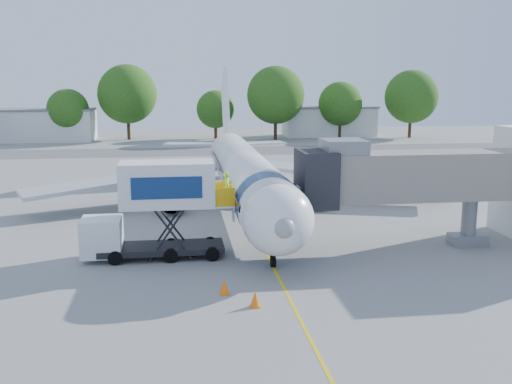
{
  "coord_description": "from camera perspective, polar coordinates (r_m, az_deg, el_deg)",
  "views": [
    {
      "loc": [
        -4.88,
        -38.64,
        9.96
      ],
      "look_at": [
        -0.28,
        -4.67,
        3.2
      ],
      "focal_mm": 40.0,
      "sensor_mm": 36.0,
      "label": 1
    }
  ],
  "objects": [
    {
      "name": "outbuilding_right",
      "position": [
        104.43,
        7.28,
        7.06
      ],
      "size": [
        16.4,
        7.4,
        5.3
      ],
      "color": "silver",
      "rests_on": "ground"
    },
    {
      "name": "safety_cone_b",
      "position": [
        27.3,
        -3.18,
        -9.43
      ],
      "size": [
        0.49,
        0.49,
        0.77
      ],
      "color": "orange",
      "rests_on": "ground"
    },
    {
      "name": "jet_bridge",
      "position": [
        34.62,
        14.23,
        1.47
      ],
      "size": [
        13.9,
        3.2,
        6.6
      ],
      "color": "gray",
      "rests_on": "ground"
    },
    {
      "name": "safety_cone_a",
      "position": [
        25.83,
        -0.08,
        -10.67
      ],
      "size": [
        0.47,
        0.47,
        0.75
      ],
      "color": "orange",
      "rests_on": "ground"
    },
    {
      "name": "ground_tug",
      "position": [
        22.73,
        -2.97,
        -13.04
      ],
      "size": [
        3.43,
        2.48,
        1.23
      ],
      "rotation": [
        0.0,
        0.0,
        -0.32
      ],
      "color": "silver",
      "rests_on": "ground"
    },
    {
      "name": "tree_e",
      "position": [
        96.48,
        1.98,
        9.66
      ],
      "size": [
        9.63,
        9.63,
        12.28
      ],
      "color": "#382314",
      "rests_on": "ground"
    },
    {
      "name": "catering_hiloader",
      "position": [
        32.48,
        -9.97,
        -1.83
      ],
      "size": [
        8.5,
        2.44,
        5.5
      ],
      "color": "black",
      "rests_on": "ground"
    },
    {
      "name": "taxiway_strip",
      "position": [
        81.4,
        -4.23,
        4.1
      ],
      "size": [
        120.0,
        10.0,
        0.01
      ],
      "primitive_type": "cube",
      "color": "#59595B",
      "rests_on": "ground"
    },
    {
      "name": "outbuilding_left",
      "position": [
        101.58,
        -20.98,
        6.3
      ],
      "size": [
        18.4,
        8.4,
        5.3
      ],
      "color": "silver",
      "rests_on": "ground"
    },
    {
      "name": "tree_c",
      "position": [
        98.95,
        -12.76,
        9.52
      ],
      "size": [
        9.83,
        9.83,
        12.53
      ],
      "color": "#382314",
      "rests_on": "ground"
    },
    {
      "name": "tree_f",
      "position": [
        101.28,
        8.42,
        8.72
      ],
      "size": [
        7.6,
        7.6,
        9.69
      ],
      "color": "#382314",
      "rests_on": "ground"
    },
    {
      "name": "aircraft",
      "position": [
        43.61,
        -1.19,
        1.9
      ],
      "size": [
        34.17,
        37.73,
        11.35
      ],
      "color": "white",
      "rests_on": "ground"
    },
    {
      "name": "tree_g",
      "position": [
        103.55,
        15.27,
        9.18
      ],
      "size": [
        9.17,
        9.17,
        11.69
      ],
      "color": "#382314",
      "rests_on": "ground"
    },
    {
      "name": "tree_d",
      "position": [
        98.69,
        -4.08,
        8.24
      ],
      "size": [
        6.46,
        6.46,
        8.24
      ],
      "color": "#382314",
      "rests_on": "ground"
    },
    {
      "name": "ground",
      "position": [
        40.21,
        -0.5,
        -3.19
      ],
      "size": [
        160.0,
        160.0,
        0.0
      ],
      "primitive_type": "plane",
      "color": "gray",
      "rests_on": "ground"
    },
    {
      "name": "tree_b",
      "position": [
        98.32,
        -18.29,
        7.82
      ],
      "size": [
        6.72,
        6.72,
        8.57
      ],
      "color": "#382314",
      "rests_on": "ground"
    },
    {
      "name": "guidance_line",
      "position": [
        40.2,
        -0.5,
        -3.18
      ],
      "size": [
        0.15,
        70.0,
        0.01
      ],
      "primitive_type": "cube",
      "color": "yellow",
      "rests_on": "ground"
    }
  ]
}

